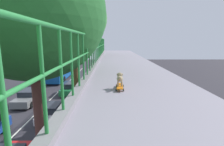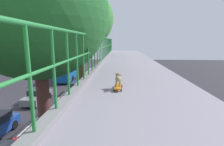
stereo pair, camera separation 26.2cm
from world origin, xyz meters
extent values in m
cube|color=gray|center=(1.18, 0.00, 5.45)|extent=(2.96, 35.87, 0.35)
cube|color=black|center=(1.18, 0.41, 5.62)|extent=(2.90, 0.06, 0.00)
cube|color=gray|center=(-0.25, 0.00, 5.68)|extent=(0.20, 34.08, 0.10)
cylinder|color=#267F39|center=(-0.25, 0.00, 6.92)|extent=(0.06, 34.08, 0.06)
cylinder|color=#267F39|center=(-0.25, 0.00, 6.39)|extent=(0.04, 34.08, 0.04)
cylinder|color=#267F39|center=(-0.25, -0.34, 6.33)|extent=(0.04, 0.04, 1.20)
cylinder|color=#267F39|center=(-0.25, 0.34, 6.33)|extent=(0.04, 0.04, 1.20)
cylinder|color=#267F39|center=(-0.25, 1.02, 6.33)|extent=(0.04, 0.04, 1.20)
cylinder|color=#267F39|center=(-0.25, 1.69, 6.33)|extent=(0.04, 0.04, 1.20)
cylinder|color=#267F39|center=(-0.25, 2.37, 6.33)|extent=(0.04, 0.04, 1.20)
cylinder|color=#267F39|center=(-0.25, 3.05, 6.33)|extent=(0.04, 0.04, 1.20)
cylinder|color=#267F39|center=(-0.25, 3.72, 6.33)|extent=(0.04, 0.04, 1.20)
cylinder|color=#267F39|center=(-0.25, 4.40, 6.33)|extent=(0.04, 0.04, 1.20)
cylinder|color=#267F39|center=(-0.25, 5.08, 6.33)|extent=(0.04, 0.04, 1.20)
cylinder|color=#267F39|center=(-0.25, 5.75, 6.33)|extent=(0.04, 0.04, 1.20)
cylinder|color=#267F39|center=(-0.25, 6.43, 6.33)|extent=(0.04, 0.04, 1.20)
cylinder|color=#267F39|center=(-0.25, 7.11, 6.33)|extent=(0.04, 0.04, 1.20)
cylinder|color=#267F39|center=(-0.25, 7.79, 6.33)|extent=(0.04, 0.04, 1.20)
cylinder|color=#267F39|center=(-0.25, 8.46, 6.33)|extent=(0.04, 0.04, 1.20)
cylinder|color=#267F39|center=(-0.25, 9.14, 6.33)|extent=(0.04, 0.04, 1.20)
cylinder|color=#267F39|center=(-0.25, 9.82, 6.33)|extent=(0.04, 0.04, 1.20)
cylinder|color=#267F39|center=(-0.25, 10.49, 6.33)|extent=(0.04, 0.04, 1.20)
cylinder|color=#267F39|center=(-0.25, 11.17, 6.33)|extent=(0.04, 0.04, 1.20)
cylinder|color=#267F39|center=(-0.25, 11.85, 6.33)|extent=(0.04, 0.04, 1.20)
cylinder|color=#267F39|center=(-0.25, 12.53, 6.33)|extent=(0.04, 0.04, 1.20)
cylinder|color=#267F39|center=(-0.25, 13.20, 6.33)|extent=(0.04, 0.04, 1.20)
cylinder|color=#267F39|center=(-0.25, 13.88, 6.33)|extent=(0.04, 0.04, 1.20)
cylinder|color=#267F39|center=(-0.25, 14.56, 6.33)|extent=(0.04, 0.04, 1.20)
cylinder|color=#267F39|center=(-0.25, 15.23, 6.33)|extent=(0.04, 0.04, 1.20)
cylinder|color=#267F39|center=(-0.25, 15.91, 6.33)|extent=(0.04, 0.04, 1.20)
cylinder|color=#267F39|center=(-0.25, 16.59, 6.33)|extent=(0.04, 0.04, 1.20)
cylinder|color=black|center=(-7.44, 9.79, 0.34)|extent=(0.19, 0.67, 0.67)
cube|color=silver|center=(-4.75, 12.26, 0.48)|extent=(1.62, 4.02, 0.57)
cube|color=#1E232B|center=(-4.75, 11.95, 1.05)|extent=(1.47, 1.90, 0.57)
cylinder|color=black|center=(-3.98, 13.62, 0.31)|extent=(0.19, 0.62, 0.62)
cylinder|color=black|center=(-5.52, 13.62, 0.31)|extent=(0.19, 0.62, 0.62)
cylinder|color=black|center=(-3.98, 10.90, 0.31)|extent=(0.19, 0.62, 0.62)
cylinder|color=black|center=(-5.52, 10.90, 0.31)|extent=(0.19, 0.62, 0.62)
cube|color=slate|center=(-8.47, 15.66, 0.57)|extent=(1.78, 4.21, 0.71)
cube|color=#1E232B|center=(-8.47, 16.03, 1.20)|extent=(1.61, 2.15, 0.54)
cylinder|color=black|center=(-7.62, 14.43, 0.34)|extent=(0.22, 0.68, 0.68)
cylinder|color=black|center=(-9.32, 14.43, 0.34)|extent=(0.22, 0.68, 0.68)
cylinder|color=black|center=(-7.62, 16.90, 0.34)|extent=(0.22, 0.68, 0.68)
cylinder|color=black|center=(-9.32, 16.90, 0.34)|extent=(0.22, 0.68, 0.68)
cube|color=#1D6E38|center=(-4.88, 19.44, 0.53)|extent=(1.73, 4.05, 0.67)
cube|color=#1E232B|center=(-4.88, 19.31, 1.17)|extent=(1.51, 2.14, 0.60)
cylinder|color=black|center=(-4.06, 20.62, 0.31)|extent=(0.24, 0.62, 0.62)
cylinder|color=black|center=(-5.71, 20.62, 0.31)|extent=(0.24, 0.62, 0.62)
cylinder|color=black|center=(-4.06, 18.26, 0.31)|extent=(0.24, 0.62, 0.62)
cylinder|color=black|center=(-5.71, 18.26, 0.31)|extent=(0.24, 0.62, 0.62)
cube|color=#10478B|center=(-8.45, 28.82, 1.85)|extent=(2.41, 11.64, 3.14)
cube|color=black|center=(-8.45, 28.82, 2.40)|extent=(2.43, 10.71, 0.70)
cylinder|color=black|center=(-7.29, 32.89, 0.48)|extent=(0.28, 0.96, 0.96)
cylinder|color=black|center=(-9.60, 32.89, 0.48)|extent=(0.28, 0.96, 0.96)
cylinder|color=black|center=(-7.29, 25.62, 0.48)|extent=(0.28, 0.96, 0.96)
cylinder|color=black|center=(-9.60, 25.62, 0.48)|extent=(0.28, 0.96, 0.96)
cylinder|color=brown|center=(-2.20, 4.00, 3.14)|extent=(0.47, 0.47, 6.28)
ellipsoid|color=#27682D|center=(-2.20, 4.00, 7.66)|extent=(5.05, 5.05, 4.61)
cylinder|color=#4E3E20|center=(-2.25, 10.70, 3.50)|extent=(0.52, 0.52, 6.99)
ellipsoid|color=#3E8B3A|center=(-2.25, 10.70, 8.34)|extent=(4.90, 4.90, 4.45)
cube|color=orange|center=(0.68, 1.81, 5.70)|extent=(0.17, 0.55, 0.02)
cylinder|color=black|center=(0.77, 1.98, 5.65)|extent=(0.03, 0.06, 0.06)
cylinder|color=black|center=(0.61, 1.98, 5.65)|extent=(0.03, 0.06, 0.06)
cylinder|color=black|center=(0.75, 1.63, 5.65)|extent=(0.03, 0.06, 0.06)
cylinder|color=black|center=(0.59, 1.63, 5.65)|extent=(0.03, 0.06, 0.06)
cylinder|color=#958360|center=(0.73, 1.90, 5.77)|extent=(0.04, 0.04, 0.12)
cylinder|color=#958360|center=(0.64, 1.91, 5.77)|extent=(0.04, 0.04, 0.12)
cylinder|color=#958360|center=(0.72, 1.73, 5.77)|extent=(0.04, 0.04, 0.12)
cylinder|color=#958360|center=(0.63, 1.73, 5.77)|extent=(0.04, 0.04, 0.12)
ellipsoid|color=#958360|center=(0.68, 1.82, 5.87)|extent=(0.16, 0.24, 0.13)
sphere|color=#958360|center=(0.69, 1.92, 5.94)|extent=(0.13, 0.13, 0.13)
ellipsoid|color=gray|center=(0.69, 1.98, 5.93)|extent=(0.05, 0.06, 0.04)
sphere|color=#958360|center=(0.73, 1.91, 5.95)|extent=(0.06, 0.06, 0.06)
sphere|color=#958360|center=(0.64, 1.92, 5.95)|extent=(0.06, 0.06, 0.06)
sphere|color=#958360|center=(0.67, 1.70, 5.91)|extent=(0.06, 0.06, 0.06)
camera|label=1|loc=(0.47, -2.10, 6.75)|focal=27.45mm
camera|label=2|loc=(0.73, -2.10, 6.75)|focal=27.45mm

